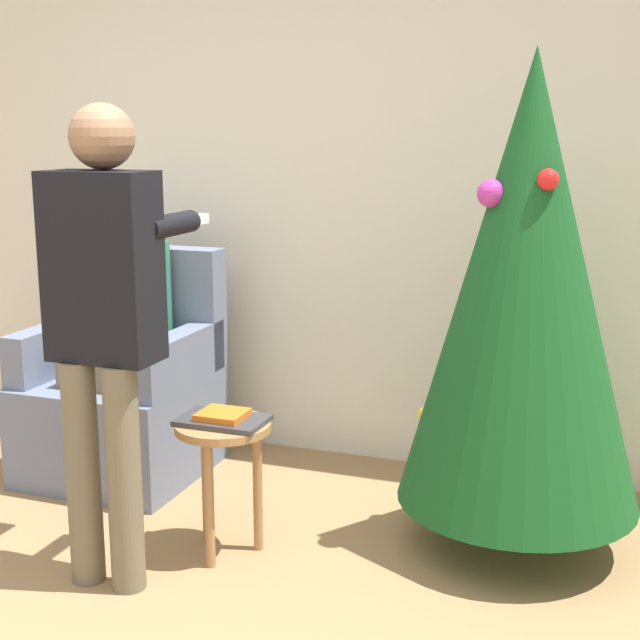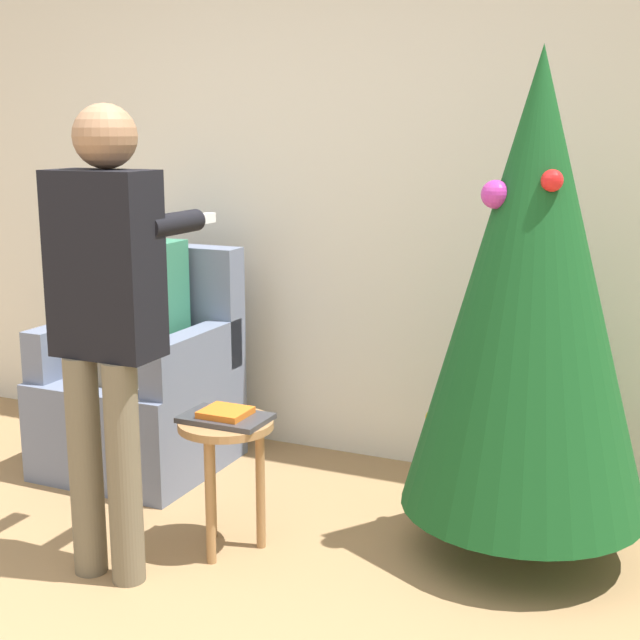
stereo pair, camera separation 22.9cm
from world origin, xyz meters
TOP-DOWN VIEW (x-y plane):
  - wall_back at (0.00, 2.23)m, footprint 8.00×0.06m
  - christmas_tree at (1.10, 1.48)m, footprint 0.91×0.91m
  - armchair at (-0.74, 1.66)m, footprint 0.76×0.76m
  - person_seated at (-0.74, 1.63)m, footprint 0.36×0.46m
  - person_standing at (-0.21, 0.74)m, footprint 0.40×0.57m
  - side_stool at (0.07, 1.05)m, footprint 0.36×0.36m
  - laptop at (0.07, 1.05)m, footprint 0.32×0.21m
  - book at (0.07, 1.05)m, footprint 0.17×0.16m

SIDE VIEW (x-z plane):
  - armchair at x=-0.74m, z-range -0.16..0.87m
  - side_stool at x=0.07m, z-range 0.16..0.68m
  - laptop at x=0.07m, z-range 0.52..0.54m
  - book at x=0.07m, z-range 0.54..0.56m
  - person_seated at x=-0.74m, z-range 0.07..1.35m
  - person_standing at x=-0.21m, z-range 0.16..1.83m
  - christmas_tree at x=1.10m, z-range 0.09..1.97m
  - wall_back at x=0.00m, z-range 0.00..2.70m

